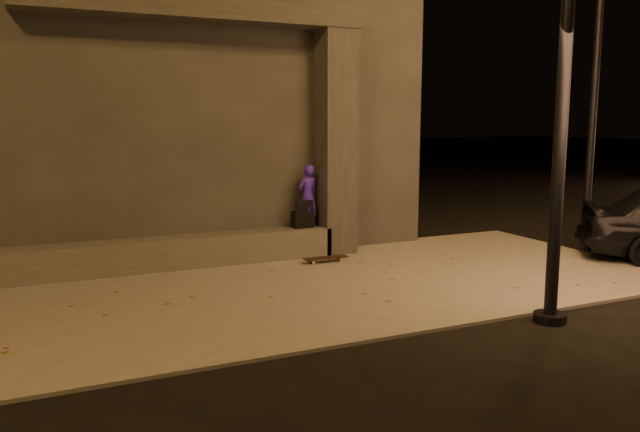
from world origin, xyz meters
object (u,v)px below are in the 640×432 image
skateboarder (308,196)px  backpack (302,218)px  skateboard (326,258)px  column (336,144)px

skateboarder → backpack: size_ratio=2.23×
backpack → skateboard: size_ratio=0.64×
backpack → column: bearing=0.4°
column → skateboard: bearing=-126.4°
skateboarder → skateboard: bearing=76.4°
column → backpack: column is taller
skateboarder → column: bearing=164.7°
column → skateboarder: size_ratio=3.53×
skateboard → skateboarder: bearing=92.6°
skateboarder → skateboard: size_ratio=1.43×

